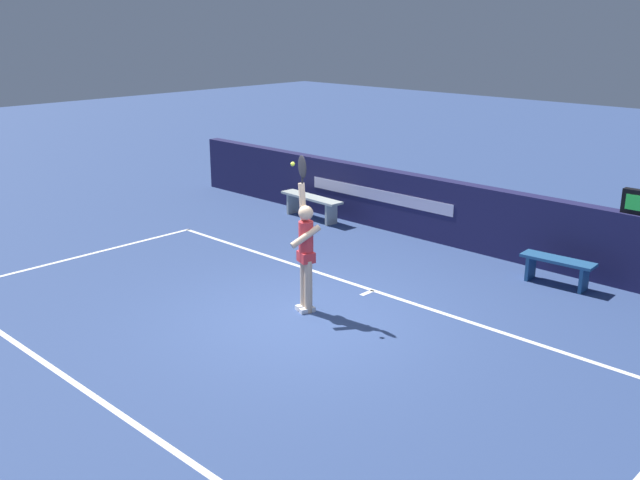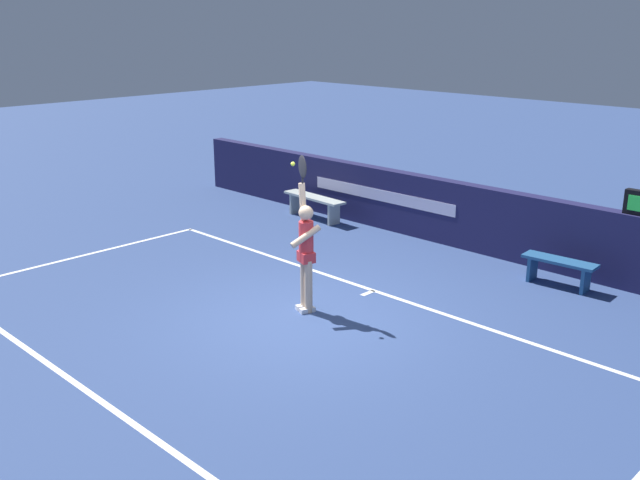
% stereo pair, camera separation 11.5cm
% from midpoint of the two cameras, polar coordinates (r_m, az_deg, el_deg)
% --- Properties ---
extents(ground_plane, '(60.00, 60.00, 0.00)m').
position_cam_midpoint_polar(ground_plane, '(10.87, -0.87, -6.25)').
color(ground_plane, navy).
extents(court_lines, '(10.41, 5.10, 0.00)m').
position_cam_midpoint_polar(court_lines, '(10.33, -4.39, -7.62)').
color(court_lines, white).
rests_on(court_lines, ground).
extents(back_wall, '(16.10, 0.28, 1.28)m').
position_cam_midpoint_polar(back_wall, '(14.13, 12.60, 1.68)').
color(back_wall, '#1E1D47').
rests_on(back_wall, ground).
extents(tennis_player, '(0.48, 0.50, 2.43)m').
position_cam_midpoint_polar(tennis_player, '(10.81, -0.83, -0.71)').
color(tennis_player, beige).
rests_on(tennis_player, ground).
extents(tennis_ball, '(0.06, 0.06, 0.06)m').
position_cam_midpoint_polar(tennis_ball, '(10.47, -1.86, 6.07)').
color(tennis_ball, '#C6E136').
extents(courtside_bench_near, '(1.25, 0.44, 0.47)m').
position_cam_midpoint_polar(courtside_bench_near, '(12.69, 18.75, -2.00)').
color(courtside_bench_near, '#245485').
rests_on(courtside_bench_near, ground).
extents(courtside_bench_far, '(1.73, 0.47, 0.52)m').
position_cam_midpoint_polar(courtside_bench_far, '(16.07, -0.26, 3.08)').
color(courtside_bench_far, '#ADB6AD').
rests_on(courtside_bench_far, ground).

